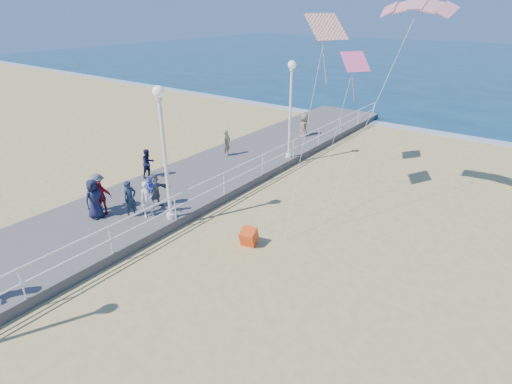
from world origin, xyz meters
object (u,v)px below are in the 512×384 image
Objects in this scene: lamp_post_mid at (163,141)px; beach_walker_c at (304,128)px; toddler_held at (151,187)px; spectator_0 at (130,199)px; spectator_6 at (227,143)px; box_kite at (249,238)px; spectator_3 at (101,198)px; spectator_7 at (148,163)px; spectator_2 at (98,193)px; lamp_post_far at (291,100)px; spectator_4 at (94,199)px; spectator_5 at (155,191)px; woman_holding_toddler at (148,199)px.

beach_walker_c is (-1.47, 13.17, -2.71)m from lamp_post_mid.
toddler_held reaches higher than spectator_0.
spectator_6 reaches higher than box_kite.
spectator_3 is 4.04m from spectator_7.
lamp_post_far is at bearing -24.60° from spectator_2.
toddler_held is 1.47× the size of box_kite.
spectator_3 is at bearing -151.05° from lamp_post_mid.
spectator_0 is at bearing -173.25° from spectator_6.
spectator_4 is 2.40m from spectator_5.
spectator_5 is 0.98× the size of spectator_6.
spectator_4 is 1.12× the size of spectator_5.
spectator_3 is at bearing 156.16° from spectator_5.
woman_holding_toddler is at bearing -151.91° from lamp_post_mid.
toddler_held reaches higher than spectator_5.
spectator_3 is 0.86× the size of spectator_4.
spectator_5 is at bearing -1.91° from spectator_3.
spectator_0 is at bearing -30.21° from spectator_3.
spectator_5 is (1.29, 1.75, 0.03)m from spectator_3.
box_kite is (4.72, 0.43, -0.85)m from spectator_5.
lamp_post_far reaches higher than woman_holding_toddler.
spectator_7 is (-1.64, 4.09, -0.10)m from spectator_4.
spectator_2 is at bearing 106.29° from spectator_3.
box_kite is (6.26, 2.10, -0.94)m from spectator_2.
spectator_4 is at bearing -127.34° from spectator_3.
lamp_post_mid is at bearing -21.33° from beach_walker_c.
lamp_post_far is 3.49× the size of spectator_6.
spectator_0 is 4.18m from spectator_7.
spectator_3 is at bearing 140.43° from woman_holding_toddler.
spectator_4 is at bearing 150.16° from woman_holding_toddler.
lamp_post_mid is 3.15× the size of spectator_2.
lamp_post_mid reaches higher than beach_walker_c.
spectator_4 is 6.48m from box_kite.
woman_holding_toddler is 1.00× the size of spectator_6.
lamp_post_far is at bearing 90.00° from lamp_post_mid.
lamp_post_mid is 3.49× the size of spectator_6.
spectator_0 is 1.19m from spectator_5.
spectator_4 is (0.37, -0.43, -0.01)m from spectator_2.
lamp_post_far is 3.15× the size of spectator_2.
spectator_7 reaches higher than spectator_3.
box_kite is (4.25, 1.20, -0.87)m from woman_holding_toddler.
spectator_4 is at bearing 150.70° from toddler_held.
spectator_5 is (-0.47, 0.77, -0.02)m from woman_holding_toddler.
toddler_held is 0.58× the size of spectator_6.
spectator_0 is 1.32m from spectator_3.
spectator_0 is at bearing 149.74° from toddler_held.
lamp_post_far reaches higher than spectator_4.
spectator_3 is at bearing -174.60° from box_kite.
spectator_6 is (-1.75, 6.79, 0.01)m from spectator_5.
spectator_4 is 0.88× the size of beach_walker_c.
spectator_7 is (-1.07, -4.80, -0.03)m from spectator_6.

